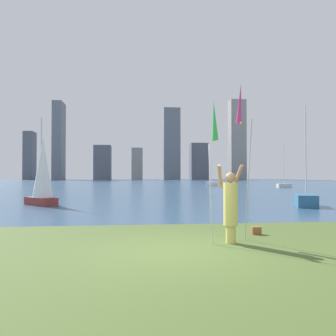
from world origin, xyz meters
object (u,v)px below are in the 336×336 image
object	(u,v)px
person	(231,204)
kite_flag_right	(240,108)
kite_flag_left	(214,125)
sailboat_2	(306,200)
bag	(256,231)
sailboat_5	(284,185)
sailboat_0	(42,173)
sailboat_4	(212,184)

from	to	relation	value
person	kite_flag_right	world-z (taller)	kite_flag_right
kite_flag_left	sailboat_2	distance (m)	12.15
bag	sailboat_2	size ratio (longest dim) A/B	0.05
kite_flag_left	sailboat_5	size ratio (longest dim) A/B	0.59
sailboat_0	kite_flag_left	bearing A→B (deg)	-59.24
kite_flag_right	sailboat_2	size ratio (longest dim) A/B	0.78
sailboat_5	kite_flag_left	bearing A→B (deg)	-117.44
sailboat_5	person	bearing A→B (deg)	-117.00
sailboat_0	kite_flag_right	bearing A→B (deg)	-53.34
sailboat_0	sailboat_5	xyz separation A→B (m)	(25.23, 23.40, -1.47)
kite_flag_right	bag	distance (m)	3.52
person	sailboat_2	distance (m)	11.34
sailboat_2	person	bearing A→B (deg)	-127.36
kite_flag_left	bag	bearing A→B (deg)	42.26
person	sailboat_4	world-z (taller)	sailboat_4
sailboat_2	sailboat_5	distance (m)	28.03
sailboat_0	bag	bearing A→B (deg)	-50.22
person	sailboat_4	bearing A→B (deg)	72.14
kite_flag_right	sailboat_5	world-z (taller)	sailboat_5
kite_flag_right	sailboat_4	size ratio (longest dim) A/B	1.20
kite_flag_left	bag	distance (m)	3.55
person	kite_flag_left	bearing A→B (deg)	-152.53
kite_flag_right	bag	size ratio (longest dim) A/B	15.90
sailboat_2	sailboat_0	bearing A→B (deg)	170.41
kite_flag_left	sailboat_4	bearing A→B (deg)	76.50
kite_flag_left	sailboat_0	xyz separation A→B (m)	(-6.99, 11.74, -1.12)
person	kite_flag_right	size ratio (longest dim) A/B	0.47
person	bag	size ratio (longest dim) A/B	7.46
bag	sailboat_0	bearing A→B (deg)	129.78
sailboat_4	kite_flag_left	bearing A→B (deg)	-103.50
kite_flag_right	sailboat_2	distance (m)	10.94
kite_flag_left	sailboat_4	xyz separation A→B (m)	(10.18, 42.42, -2.59)
kite_flag_right	sailboat_4	distance (m)	42.53
person	sailboat_0	distance (m)	13.68
person	sailboat_5	size ratio (longest dim) A/B	0.33
person	sailboat_5	world-z (taller)	sailboat_5
kite_flag_left	sailboat_4	distance (m)	43.70
person	kite_flag_left	world-z (taller)	kite_flag_left
sailboat_2	sailboat_4	size ratio (longest dim) A/B	1.55
bag	person	bearing A→B (deg)	-134.04
kite_flag_right	bag	world-z (taller)	kite_flag_right
kite_flag_left	bag	world-z (taller)	kite_flag_left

